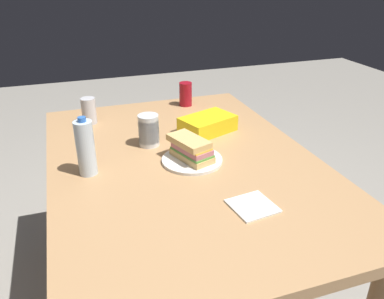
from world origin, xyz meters
TOP-DOWN VIEW (x-y plane):
  - dining_table at (0.00, 0.00)m, footprint 1.42×1.00m
  - paper_plate at (-0.02, -0.03)m, footprint 0.23×0.23m
  - sandwich at (-0.02, -0.02)m, footprint 0.20×0.15m
  - soda_can_red at (0.59, -0.20)m, footprint 0.07×0.07m
  - chip_bag at (0.23, -0.18)m, footprint 0.22×0.27m
  - water_bottle_tall at (0.01, 0.35)m, footprint 0.06×0.06m
  - plastic_cup_stack at (0.17, 0.09)m, footprint 0.08×0.08m
  - soda_can_silver at (0.50, 0.30)m, footprint 0.07×0.07m
  - paper_napkin at (-0.37, -0.11)m, footprint 0.15×0.15m

SIDE VIEW (x-z plane):
  - dining_table at x=0.00m, z-range 0.28..1.04m
  - paper_napkin at x=-0.37m, z-range 0.75..0.76m
  - paper_plate at x=-0.02m, z-range 0.75..0.77m
  - chip_bag at x=0.23m, z-range 0.75..0.82m
  - sandwich at x=-0.02m, z-range 0.77..0.85m
  - soda_can_red at x=0.59m, z-range 0.75..0.88m
  - soda_can_silver at x=0.50m, z-range 0.75..0.88m
  - plastic_cup_stack at x=0.17m, z-range 0.75..0.89m
  - water_bottle_tall at x=0.01m, z-range 0.75..0.96m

